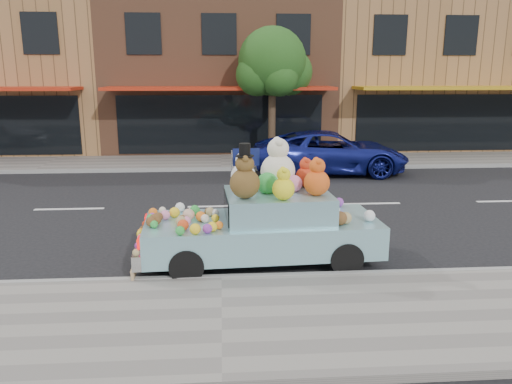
{
  "coord_description": "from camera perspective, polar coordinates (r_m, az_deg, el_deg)",
  "views": [
    {
      "loc": [
        0.04,
        -12.96,
        3.5
      ],
      "look_at": [
        0.69,
        -3.6,
        1.25
      ],
      "focal_mm": 35.0,
      "sensor_mm": 36.0,
      "label": 1
    }
  ],
  "objects": [
    {
      "name": "storefront_mid",
      "position": [
        24.94,
        -4.15,
        13.79
      ],
      "size": [
        10.0,
        9.8,
        7.3
      ],
      "color": "brown",
      "rests_on": "ground"
    },
    {
      "name": "car_blue",
      "position": [
        17.93,
        8.48,
        4.52
      ],
      "size": [
        5.59,
        2.95,
        1.5
      ],
      "primitive_type": "imported",
      "rotation": [
        0.0,
        0.0,
        1.48
      ],
      "color": "navy",
      "rests_on": "ground"
    },
    {
      "name": "far_sidewalk",
      "position": [
        19.77,
        -4.0,
        3.43
      ],
      "size": [
        60.0,
        3.0,
        0.12
      ],
      "primitive_type": "cube",
      "color": "gray",
      "rests_on": "ground"
    },
    {
      "name": "ground",
      "position": [
        13.43,
        -3.98,
        -1.66
      ],
      "size": [
        120.0,
        120.0,
        0.0
      ],
      "primitive_type": "plane",
      "color": "black",
      "rests_on": "ground"
    },
    {
      "name": "storefront_right",
      "position": [
        26.85,
        18.34,
        13.14
      ],
      "size": [
        10.0,
        9.8,
        7.3
      ],
      "color": "#97693F",
      "rests_on": "ground"
    },
    {
      "name": "far_kerb",
      "position": [
        18.29,
        -4.0,
        2.63
      ],
      "size": [
        60.0,
        0.12,
        0.13
      ],
      "primitive_type": "cube",
      "color": "gray",
      "rests_on": "ground"
    },
    {
      "name": "near_sidewalk",
      "position": [
        7.32,
        -3.93,
        -14.59
      ],
      "size": [
        60.0,
        3.0,
        0.12
      ],
      "primitive_type": "cube",
      "color": "gray",
      "rests_on": "ground"
    },
    {
      "name": "storefront_left",
      "position": [
        26.88,
        -26.53,
        12.42
      ],
      "size": [
        10.0,
        9.8,
        7.3
      ],
      "color": "#97693F",
      "rests_on": "ground"
    },
    {
      "name": "near_kerb",
      "position": [
        8.67,
        -3.95,
        -9.89
      ],
      "size": [
        60.0,
        0.12,
        0.13
      ],
      "primitive_type": "cube",
      "color": "gray",
      "rests_on": "ground"
    },
    {
      "name": "art_car",
      "position": [
        9.3,
        0.87,
        -3.27
      ],
      "size": [
        4.57,
        1.98,
        2.32
      ],
      "rotation": [
        0.0,
        0.0,
        0.05
      ],
      "color": "black",
      "rests_on": "ground"
    },
    {
      "name": "street_tree",
      "position": [
        19.62,
        1.94,
        14.05
      ],
      "size": [
        3.0,
        2.7,
        5.22
      ],
      "color": "#38281C",
      "rests_on": "ground"
    }
  ]
}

